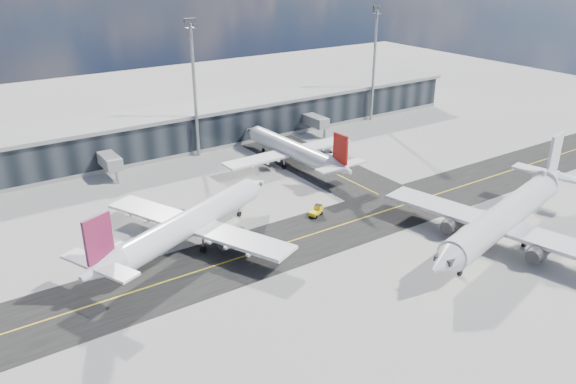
% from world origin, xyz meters
% --- Properties ---
extents(ground, '(300.00, 300.00, 0.00)m').
position_xyz_m(ground, '(0.00, 0.00, 0.00)').
color(ground, gray).
rests_on(ground, ground).
extents(taxiway_lanes, '(180.00, 63.00, 0.03)m').
position_xyz_m(taxiway_lanes, '(3.91, 10.74, 0.01)').
color(taxiway_lanes, black).
rests_on(taxiway_lanes, ground).
extents(terminal_concourse, '(152.00, 19.80, 8.80)m').
position_xyz_m(terminal_concourse, '(0.04, 54.93, 4.09)').
color(terminal_concourse, black).
rests_on(terminal_concourse, ground).
extents(floodlight_masts, '(102.50, 0.70, 28.90)m').
position_xyz_m(floodlight_masts, '(0.00, 48.00, 15.61)').
color(floodlight_masts, gray).
rests_on(floodlight_masts, ground).
extents(airliner_af, '(37.58, 32.45, 11.66)m').
position_xyz_m(airliner_af, '(-19.13, 11.13, 3.85)').
color(airliner_af, white).
rests_on(airliner_af, ground).
extents(airliner_redtail, '(30.25, 35.52, 10.54)m').
position_xyz_m(airliner_redtail, '(13.44, 30.98, 3.48)').
color(airliner_redtail, white).
rests_on(airliner_redtail, ground).
extents(airliner_near, '(43.64, 37.50, 13.03)m').
position_xyz_m(airliner_near, '(21.64, -14.07, 4.31)').
color(airliner_near, silver).
rests_on(airliner_near, ground).
extents(baggage_tug, '(3.02, 2.26, 1.71)m').
position_xyz_m(baggage_tug, '(3.30, 9.22, 0.86)').
color(baggage_tug, yellow).
rests_on(baggage_tug, ground).
extents(service_van, '(3.06, 5.57, 1.48)m').
position_xyz_m(service_van, '(22.79, 31.12, 0.74)').
color(service_van, white).
rests_on(service_van, ground).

